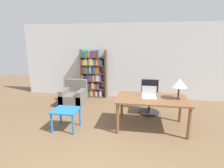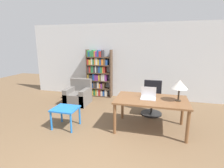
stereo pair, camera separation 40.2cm
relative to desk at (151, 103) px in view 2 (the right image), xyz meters
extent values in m
cube|color=silver|center=(-0.80, 2.41, 0.69)|extent=(8.00, 0.06, 2.70)
cube|color=brown|center=(0.00, 0.00, 0.07)|extent=(1.64, 0.98, 0.04)
cylinder|color=brown|center=(-0.76, -0.43, -0.31)|extent=(0.07, 0.07, 0.71)
cylinder|color=brown|center=(0.76, -0.43, -0.31)|extent=(0.07, 0.07, 0.71)
cylinder|color=brown|center=(-0.76, 0.43, -0.31)|extent=(0.07, 0.07, 0.71)
cylinder|color=brown|center=(0.76, 0.43, -0.31)|extent=(0.07, 0.07, 0.71)
cube|color=silver|center=(-0.07, -0.02, 0.10)|extent=(0.34, 0.25, 0.02)
cube|color=silver|center=(-0.07, 0.09, 0.23)|extent=(0.34, 0.04, 0.25)
cube|color=#19233D|center=(-0.07, 0.10, 0.23)|extent=(0.31, 0.03, 0.22)
cylinder|color=#2D2319|center=(0.59, 0.02, 0.09)|extent=(0.13, 0.13, 0.01)
cylinder|color=#2D2319|center=(0.59, 0.02, 0.23)|extent=(0.04, 0.04, 0.27)
cone|color=silver|center=(0.59, 0.02, 0.46)|extent=(0.36, 0.36, 0.19)
cylinder|color=black|center=(-0.01, 0.91, -0.64)|extent=(0.60, 0.60, 0.04)
cylinder|color=#262626|center=(-0.01, 0.91, -0.44)|extent=(0.06, 0.06, 0.36)
cube|color=black|center=(-0.01, 0.91, -0.21)|extent=(0.52, 0.52, 0.10)
cube|color=black|center=(-0.01, 1.13, 0.06)|extent=(0.50, 0.08, 0.45)
cube|color=blue|center=(-1.98, -0.43, -0.19)|extent=(0.58, 0.53, 0.04)
cylinder|color=blue|center=(-2.23, -0.66, -0.43)|extent=(0.04, 0.04, 0.46)
cylinder|color=blue|center=(-1.72, -0.66, -0.43)|extent=(0.04, 0.04, 0.46)
cylinder|color=blue|center=(-2.23, -0.20, -0.43)|extent=(0.04, 0.04, 0.46)
cylinder|color=blue|center=(-1.72, -0.20, -0.43)|extent=(0.04, 0.04, 0.46)
cube|color=#66605B|center=(-2.44, 1.18, -0.47)|extent=(0.73, 0.75, 0.39)
cube|color=#66605B|center=(-2.44, 1.48, -0.06)|extent=(0.73, 0.16, 0.43)
cube|color=#66605B|center=(-2.72, 1.18, -0.39)|extent=(0.16, 0.75, 0.54)
cube|color=#66605B|center=(-2.15, 1.18, -0.39)|extent=(0.16, 0.75, 0.54)
cube|color=#4C3828|center=(-2.48, 2.22, 0.22)|extent=(0.04, 0.28, 1.77)
cube|color=#4C3828|center=(-1.56, 2.22, 0.22)|extent=(0.04, 0.28, 1.77)
cube|color=#4C3828|center=(-2.02, 2.22, -0.64)|extent=(0.92, 0.28, 0.04)
cube|color=gold|center=(-2.42, 2.22, -0.50)|extent=(0.08, 0.24, 0.24)
cube|color=#234C99|center=(-2.35, 2.22, -0.53)|extent=(0.05, 0.24, 0.20)
cube|color=gold|center=(-2.28, 2.22, -0.53)|extent=(0.08, 0.24, 0.19)
cube|color=#2D7F47|center=(-2.20, 2.22, -0.51)|extent=(0.07, 0.24, 0.22)
cube|color=gold|center=(-2.13, 2.22, -0.50)|extent=(0.05, 0.24, 0.24)
cube|color=silver|center=(-2.07, 2.22, -0.51)|extent=(0.05, 0.24, 0.22)
cube|color=#B72D28|center=(-2.00, 2.22, -0.50)|extent=(0.09, 0.24, 0.24)
cube|color=silver|center=(-1.91, 2.22, -0.53)|extent=(0.07, 0.24, 0.19)
cube|color=#234C99|center=(-1.83, 2.22, -0.53)|extent=(0.07, 0.24, 0.20)
cube|color=silver|center=(-1.74, 2.22, -0.51)|extent=(0.08, 0.24, 0.23)
cube|color=#4C3828|center=(-2.02, 2.22, -0.35)|extent=(0.92, 0.28, 0.04)
cube|color=gold|center=(-2.43, 2.22, -0.21)|extent=(0.06, 0.24, 0.24)
cube|color=gold|center=(-2.36, 2.22, -0.21)|extent=(0.06, 0.24, 0.23)
cube|color=#333338|center=(-2.31, 2.22, -0.22)|extent=(0.04, 0.24, 0.22)
cube|color=#234C99|center=(-2.26, 2.22, -0.24)|extent=(0.04, 0.24, 0.19)
cube|color=brown|center=(-2.21, 2.22, -0.22)|extent=(0.05, 0.24, 0.23)
cube|color=#333338|center=(-2.14, 2.22, -0.22)|extent=(0.08, 0.24, 0.22)
cube|color=silver|center=(-2.05, 2.22, -0.21)|extent=(0.07, 0.24, 0.23)
cube|color=orange|center=(-1.98, 2.22, -0.24)|extent=(0.06, 0.24, 0.18)
cube|color=#7F338C|center=(-1.92, 2.22, -0.24)|extent=(0.06, 0.24, 0.18)
cube|color=brown|center=(-1.84, 2.22, -0.22)|extent=(0.07, 0.24, 0.22)
cube|color=#4C3828|center=(-2.02, 2.22, -0.05)|extent=(0.92, 0.28, 0.04)
cube|color=gold|center=(-2.44, 2.22, 0.07)|extent=(0.04, 0.24, 0.21)
cube|color=#333338|center=(-2.37, 2.22, 0.06)|extent=(0.07, 0.24, 0.20)
cube|color=#333338|center=(-2.30, 2.22, 0.07)|extent=(0.06, 0.24, 0.20)
cube|color=#234C99|center=(-2.22, 2.22, 0.09)|extent=(0.08, 0.24, 0.24)
cube|color=#7F338C|center=(-2.14, 2.22, 0.07)|extent=(0.07, 0.24, 0.21)
cube|color=#7F338C|center=(-2.07, 2.22, 0.07)|extent=(0.07, 0.24, 0.21)
cube|color=gold|center=(-2.00, 2.22, 0.07)|extent=(0.06, 0.24, 0.22)
cube|color=brown|center=(-1.95, 2.22, 0.08)|extent=(0.04, 0.24, 0.22)
cube|color=silver|center=(-1.89, 2.22, 0.09)|extent=(0.05, 0.24, 0.24)
cube|color=silver|center=(-1.82, 2.22, 0.09)|extent=(0.08, 0.24, 0.24)
cube|color=#7F338C|center=(-1.74, 2.22, 0.09)|extent=(0.07, 0.24, 0.24)
cube|color=#4C3828|center=(-2.02, 2.22, 0.24)|extent=(0.92, 0.28, 0.04)
cube|color=#333338|center=(-2.43, 2.22, 0.38)|extent=(0.06, 0.24, 0.24)
cube|color=#B72D28|center=(-2.36, 2.22, 0.37)|extent=(0.07, 0.24, 0.23)
cube|color=#2D7F47|center=(-2.30, 2.22, 0.38)|extent=(0.04, 0.24, 0.24)
cube|color=#2D7F47|center=(-2.25, 2.22, 0.38)|extent=(0.05, 0.24, 0.24)
cube|color=#333338|center=(-2.19, 2.22, 0.37)|extent=(0.06, 0.24, 0.21)
cube|color=silver|center=(-2.13, 2.22, 0.38)|extent=(0.05, 0.24, 0.24)
cube|color=#333338|center=(-2.06, 2.22, 0.38)|extent=(0.07, 0.24, 0.24)
cube|color=#234C99|center=(-1.99, 2.22, 0.38)|extent=(0.06, 0.24, 0.24)
cube|color=#2D7F47|center=(-1.92, 2.22, 0.37)|extent=(0.08, 0.24, 0.22)
cube|color=orange|center=(-1.85, 2.22, 0.37)|extent=(0.04, 0.24, 0.23)
cube|color=#B72D28|center=(-1.80, 2.22, 0.38)|extent=(0.05, 0.24, 0.24)
cube|color=#4C3828|center=(-2.02, 2.22, 0.54)|extent=(0.92, 0.28, 0.04)
cube|color=#B72D28|center=(-2.43, 2.22, 0.66)|extent=(0.06, 0.24, 0.20)
cube|color=gold|center=(-2.36, 2.22, 0.65)|extent=(0.08, 0.24, 0.19)
cube|color=silver|center=(-2.28, 2.22, 0.67)|extent=(0.06, 0.24, 0.23)
cube|color=#2D7F47|center=(-2.22, 2.22, 0.65)|extent=(0.05, 0.24, 0.20)
cube|color=orange|center=(-2.16, 2.22, 0.67)|extent=(0.05, 0.24, 0.24)
cube|color=silver|center=(-2.09, 2.22, 0.68)|extent=(0.08, 0.24, 0.24)
cube|color=gold|center=(-2.02, 2.22, 0.65)|extent=(0.06, 0.24, 0.20)
cube|color=#234C99|center=(-1.95, 2.22, 0.66)|extent=(0.06, 0.24, 0.22)
cube|color=orange|center=(-1.87, 2.22, 0.66)|extent=(0.09, 0.24, 0.21)
cube|color=brown|center=(-1.78, 2.22, 0.68)|extent=(0.06, 0.24, 0.24)
cube|color=#234C99|center=(-1.71, 2.22, 0.65)|extent=(0.08, 0.24, 0.20)
cube|color=#4C3828|center=(-2.02, 2.22, 0.83)|extent=(0.92, 0.28, 0.04)
cube|color=#2D7F47|center=(-2.43, 2.22, 0.96)|extent=(0.05, 0.24, 0.22)
cube|color=#234C99|center=(-2.38, 2.22, 0.94)|extent=(0.04, 0.24, 0.18)
cube|color=#2D7F47|center=(-2.31, 2.22, 0.95)|extent=(0.08, 0.24, 0.20)
cube|color=#2D7F47|center=(-2.23, 2.22, 0.97)|extent=(0.08, 0.24, 0.24)
cube|color=orange|center=(-2.16, 2.22, 0.95)|extent=(0.04, 0.24, 0.20)
cube|color=#7F338C|center=(-2.11, 2.22, 0.95)|extent=(0.06, 0.24, 0.20)
cube|color=#234C99|center=(-2.03, 2.22, 0.97)|extent=(0.07, 0.24, 0.24)
cube|color=#B72D28|center=(-1.95, 2.22, 0.95)|extent=(0.09, 0.24, 0.20)
cube|color=#333338|center=(-1.88, 2.22, 0.97)|extent=(0.05, 0.24, 0.24)
camera|label=1|loc=(-0.28, -4.02, 1.34)|focal=28.00mm
camera|label=2|loc=(0.11, -3.94, 1.34)|focal=28.00mm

